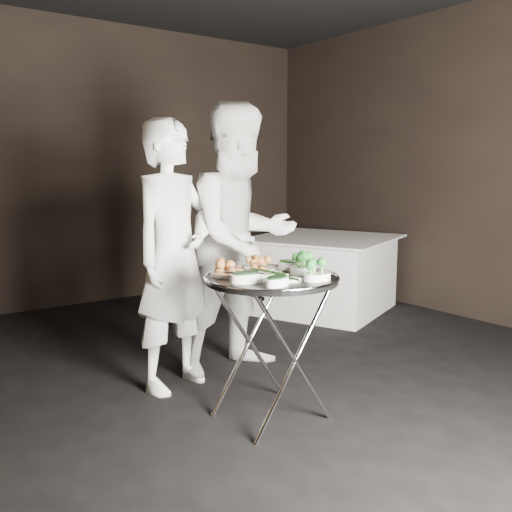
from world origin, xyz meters
TOP-DOWN VIEW (x-y plane):
  - floor at (0.00, 0.00)m, footprint 6.00×7.00m
  - wall_back at (0.00, 3.52)m, footprint 6.00×0.05m
  - tray_stand at (0.04, -0.00)m, footprint 0.57×0.48m
  - serving_tray at (0.04, -0.00)m, footprint 0.78×0.78m
  - potato_plate_a at (-0.14, 0.17)m, footprint 0.22×0.22m
  - potato_plate_b at (0.10, 0.20)m, footprint 0.21×0.21m
  - greens_bowl at (0.26, 0.13)m, footprint 0.13×0.13m
  - asparagus_plate_a at (0.03, 0.02)m, footprint 0.21×0.14m
  - asparagus_plate_b at (0.02, -0.16)m, footprint 0.18×0.11m
  - spinach_bowl_a at (-0.17, -0.05)m, footprint 0.20×0.15m
  - spinach_bowl_b at (-0.10, -0.22)m, footprint 0.19×0.16m
  - broccoli_bowl_a at (0.24, -0.04)m, footprint 0.18×0.13m
  - broccoli_bowl_b at (0.17, -0.24)m, footprint 0.17×0.12m
  - serving_utensils at (0.05, 0.07)m, footprint 0.59×0.43m
  - waiter_left at (-0.18, 0.78)m, footprint 0.75×0.61m
  - waiter_right at (0.38, 0.79)m, footprint 0.95×0.74m
  - dining_table at (2.05, 1.74)m, footprint 1.34×1.34m

SIDE VIEW (x-z plane):
  - floor at x=0.00m, z-range -0.05..0.00m
  - dining_table at x=2.05m, z-range 0.00..0.77m
  - tray_stand at x=0.04m, z-range 0.05..0.88m
  - serving_tray at x=0.04m, z-range 0.82..0.86m
  - asparagus_plate_b at x=0.02m, z-range 0.85..0.88m
  - asparagus_plate_a at x=0.03m, z-range 0.85..0.89m
  - broccoli_bowl_b at x=0.17m, z-range 0.85..0.91m
  - spinach_bowl_b at x=-0.10m, z-range 0.85..0.91m
  - potato_plate_b at x=0.10m, z-range 0.84..0.92m
  - broccoli_bowl_a at x=0.24m, z-range 0.85..0.92m
  - greens_bowl at x=0.26m, z-range 0.85..0.92m
  - spinach_bowl_a at x=-0.17m, z-range 0.85..0.92m
  - potato_plate_a at x=-0.14m, z-range 0.84..0.93m
  - waiter_left at x=-0.18m, z-range 0.00..1.78m
  - serving_utensils at x=0.05m, z-range 0.90..0.91m
  - waiter_right at x=0.38m, z-range 0.00..1.92m
  - wall_back at x=0.00m, z-range 0.00..3.00m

